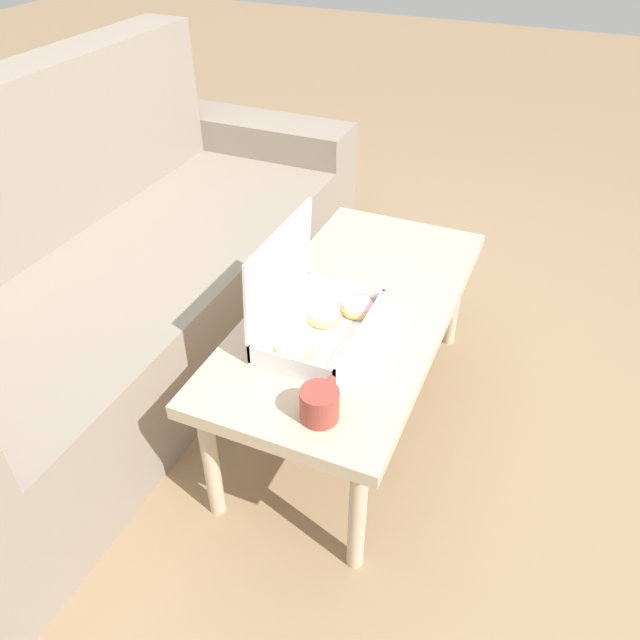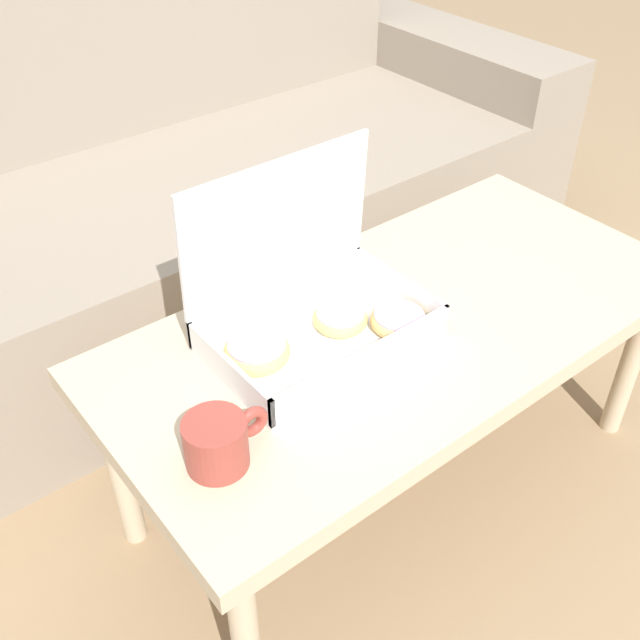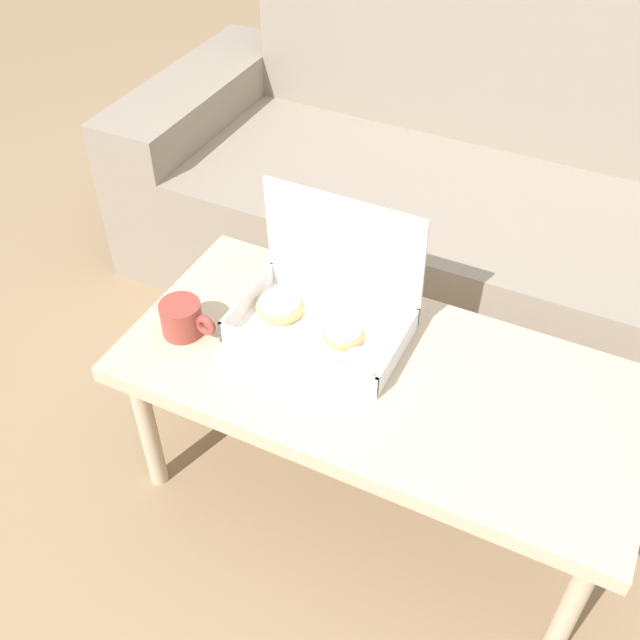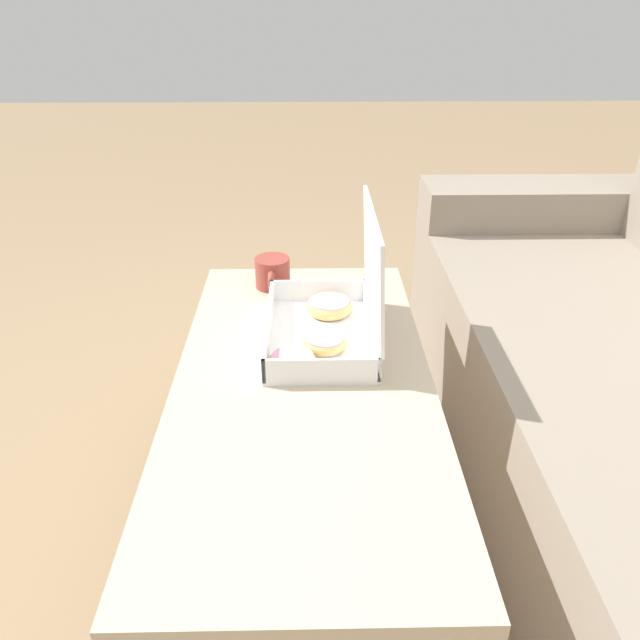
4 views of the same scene
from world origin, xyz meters
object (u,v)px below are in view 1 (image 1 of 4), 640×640
pastry_box (312,316)px  coffee_mug (320,403)px  coffee_table (354,318)px  couch (112,276)px

pastry_box → coffee_mug: pastry_box is taller
coffee_table → pastry_box: (-0.16, 0.06, 0.10)m
coffee_table → coffee_mug: coffee_mug is taller
coffee_table → coffee_mug: bearing=-169.4°
couch → pastry_box: 0.87m
couch → coffee_mug: couch is taller
couch → coffee_table: size_ratio=1.99×
pastry_box → couch: bearing=79.0°
couch → coffee_table: couch is taller
pastry_box → coffee_table: bearing=-20.4°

